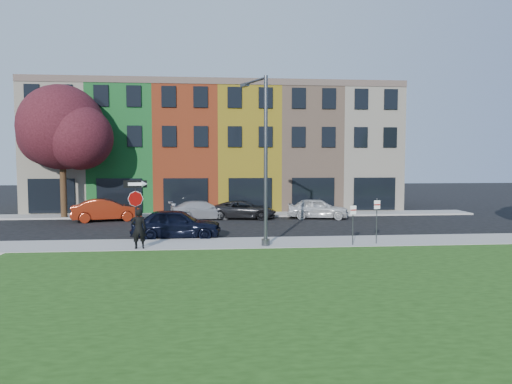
{
  "coord_description": "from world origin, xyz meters",
  "views": [
    {
      "loc": [
        -2.75,
        -19.29,
        4.2
      ],
      "look_at": [
        -0.64,
        4.0,
        2.55
      ],
      "focal_mm": 32.0,
      "sensor_mm": 36.0,
      "label": 1
    }
  ],
  "objects": [
    {
      "name": "parking_sign_b",
      "position": [
        5.11,
        2.18,
        1.5
      ],
      "size": [
        0.32,
        0.11,
        2.21
      ],
      "rotation": [
        0.0,
        0.0,
        0.17
      ],
      "color": "#414346",
      "rests_on": "sidewalk_near"
    },
    {
      "name": "parked_car_dark",
      "position": [
        -0.7,
        13.11,
        0.64
      ],
      "size": [
        3.47,
        5.25,
        1.29
      ],
      "primitive_type": "imported",
      "rotation": [
        0.0,
        0.0,
        1.42
      ],
      "color": "black",
      "rests_on": "ground"
    },
    {
      "name": "sidewalk_near",
      "position": [
        2.0,
        3.0,
        0.06
      ],
      "size": [
        40.0,
        3.0,
        0.12
      ],
      "primitive_type": "cube",
      "color": "gray",
      "rests_on": "ground"
    },
    {
      "name": "ground",
      "position": [
        0.0,
        0.0,
        0.0
      ],
      "size": [
        120.0,
        120.0,
        0.0
      ],
      "primitive_type": "plane",
      "color": "black",
      "rests_on": "ground"
    },
    {
      "name": "stop_sign",
      "position": [
        -6.37,
        1.89,
        2.36
      ],
      "size": [
        1.04,
        0.2,
        3.15
      ],
      "rotation": [
        0.0,
        0.0,
        0.16
      ],
      "color": "black",
      "rests_on": "sidewalk_near"
    },
    {
      "name": "parked_car_silver",
      "position": [
        -3.64,
        12.94,
        0.66
      ],
      "size": [
        3.89,
        5.4,
        1.33
      ],
      "primitive_type": "imported",
      "rotation": [
        0.0,
        0.0,
        1.8
      ],
      "color": "#A0A1A5",
      "rests_on": "ground"
    },
    {
      "name": "street_lamp",
      "position": [
        -0.43,
        2.34,
        4.16
      ],
      "size": [
        1.29,
        2.42,
        8.01
      ],
      "rotation": [
        0.0,
        0.0,
        0.42
      ],
      "color": "#414346",
      "rests_on": "sidewalk_near"
    },
    {
      "name": "man",
      "position": [
        -6.25,
        1.9,
        1.04
      ],
      "size": [
        0.83,
        0.68,
        1.84
      ],
      "primitive_type": "imported",
      "rotation": [
        0.0,
        0.0,
        3.32
      ],
      "color": "black",
      "rests_on": "sidewalk_near"
    },
    {
      "name": "parked_car_red",
      "position": [
        -10.2,
        12.69,
        0.76
      ],
      "size": [
        3.84,
        5.4,
        1.52
      ],
      "primitive_type": "imported",
      "rotation": [
        0.0,
        0.0,
        1.82
      ],
      "color": "maroon",
      "rests_on": "ground"
    },
    {
      "name": "parking_sign_a",
      "position": [
        3.83,
        1.89,
        1.36
      ],
      "size": [
        0.31,
        0.12,
        1.96
      ],
      "rotation": [
        0.0,
        0.0,
        0.25
      ],
      "color": "#414346",
      "rests_on": "sidewalk_near"
    },
    {
      "name": "sedan_near",
      "position": [
        -4.81,
        5.16,
        0.8
      ],
      "size": [
        1.9,
        4.71,
        1.6
      ],
      "primitive_type": "imported",
      "rotation": [
        0.0,
        0.0,
        1.57
      ],
      "color": "black",
      "rests_on": "ground"
    },
    {
      "name": "tree_purple",
      "position": [
        -13.43,
        14.38,
        6.35
      ],
      "size": [
        7.19,
        6.29,
        9.38
      ],
      "color": "black",
      "rests_on": "sidewalk_far"
    },
    {
      "name": "parked_car_white",
      "position": [
        4.58,
        12.65,
        0.74
      ],
      "size": [
        3.35,
        4.98,
        1.48
      ],
      "primitive_type": "imported",
      "rotation": [
        0.0,
        0.0,
        1.38
      ],
      "color": "silver",
      "rests_on": "ground"
    },
    {
      "name": "sidewalk_far",
      "position": [
        -3.0,
        15.0,
        0.06
      ],
      "size": [
        40.0,
        2.4,
        0.12
      ],
      "primitive_type": "cube",
      "color": "gray",
      "rests_on": "ground"
    },
    {
      "name": "rowhouse_block",
      "position": [
        -2.5,
        21.18,
        4.99
      ],
      "size": [
        30.0,
        10.12,
        10.0
      ],
      "color": "beige",
      "rests_on": "ground"
    }
  ]
}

